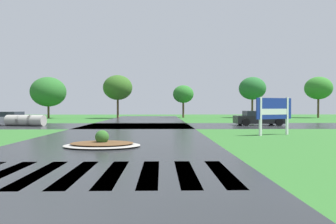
% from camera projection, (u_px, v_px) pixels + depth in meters
% --- Properties ---
extents(asphalt_roadway, '(9.08, 80.00, 0.01)m').
position_uv_depth(asphalt_roadway, '(113.00, 144.00, 13.60)').
color(asphalt_roadway, '#232628').
rests_on(asphalt_roadway, ground).
extents(asphalt_cross_road, '(90.00, 8.17, 0.01)m').
position_uv_depth(asphalt_cross_road, '(137.00, 126.00, 26.71)').
color(asphalt_cross_road, '#232628').
rests_on(asphalt_cross_road, ground).
extents(crosswalk_stripes, '(7.65, 3.28, 0.01)m').
position_uv_depth(crosswalk_stripes, '(76.00, 173.00, 7.71)').
color(crosswalk_stripes, white).
rests_on(crosswalk_stripes, ground).
extents(estate_billboard, '(2.37, 1.11, 2.18)m').
position_uv_depth(estate_billboard, '(274.00, 110.00, 17.99)').
color(estate_billboard, white).
rests_on(estate_billboard, ground).
extents(median_island, '(3.13, 2.27, 0.68)m').
position_uv_depth(median_island, '(102.00, 144.00, 12.80)').
color(median_island, '#9E9B93').
rests_on(median_island, ground).
extents(car_dark_suv, '(4.20, 2.19, 1.26)m').
position_uv_depth(car_dark_suv, '(258.00, 118.00, 27.45)').
color(car_dark_suv, black).
rests_on(car_dark_suv, ground).
extents(car_blue_compact, '(4.35, 2.51, 1.18)m').
position_uv_depth(car_blue_compact, '(7.00, 119.00, 27.60)').
color(car_blue_compact, '#B7B7BF').
rests_on(car_blue_compact, ground).
extents(drainage_pipe_stack, '(3.52, 1.62, 0.93)m').
position_uv_depth(drainage_pipe_stack, '(26.00, 120.00, 26.38)').
color(drainage_pipe_stack, '#9E9B93').
rests_on(drainage_pipe_stack, ground).
extents(background_treeline, '(42.53, 6.19, 5.93)m').
position_uv_depth(background_treeline, '(163.00, 90.00, 44.19)').
color(background_treeline, '#4C3823').
rests_on(background_treeline, ground).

